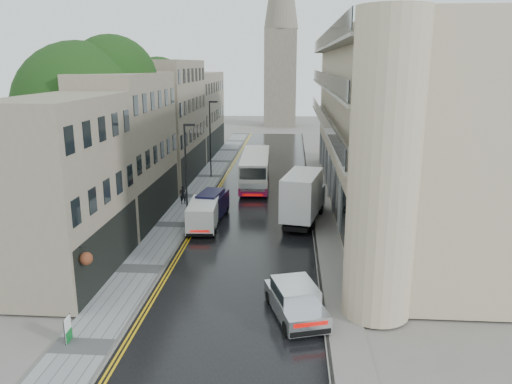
% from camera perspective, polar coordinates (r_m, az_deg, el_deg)
% --- Properties ---
extents(road, '(9.00, 85.00, 0.02)m').
position_cam_1_polar(road, '(44.89, 0.33, -0.72)').
color(road, black).
rests_on(road, ground).
extents(left_sidewalk, '(2.70, 85.00, 0.12)m').
position_cam_1_polar(left_sidewalk, '(45.62, -7.02, -0.51)').
color(left_sidewalk, gray).
rests_on(left_sidewalk, ground).
extents(right_sidewalk, '(1.80, 85.00, 0.12)m').
position_cam_1_polar(right_sidewalk, '(44.86, 7.23, -0.78)').
color(right_sidewalk, slate).
rests_on(right_sidewalk, ground).
extents(old_shop_row, '(4.50, 56.00, 12.00)m').
position_cam_1_polar(old_shop_row, '(47.70, -10.94, 7.26)').
color(old_shop_row, gray).
rests_on(old_shop_row, ground).
extents(modern_block, '(8.00, 40.00, 14.00)m').
position_cam_1_polar(modern_block, '(42.65, 14.28, 7.61)').
color(modern_block, tan).
rests_on(modern_block, ground).
extents(church_spire, '(6.40, 6.40, 40.00)m').
position_cam_1_polar(church_spire, '(98.10, 2.90, 19.28)').
color(church_spire, gray).
rests_on(church_spire, ground).
extents(tree_near, '(10.56, 10.56, 13.89)m').
position_cam_1_polar(tree_near, '(39.18, -19.11, 6.60)').
color(tree_near, black).
rests_on(tree_near, ground).
extents(tree_far, '(9.24, 9.24, 12.46)m').
position_cam_1_polar(tree_far, '(51.30, -13.09, 7.90)').
color(tree_far, black).
rests_on(tree_far, ground).
extents(cream_bus, '(2.96, 11.45, 3.10)m').
position_cam_1_polar(cream_bus, '(46.45, -1.71, 1.78)').
color(cream_bus, silver).
rests_on(cream_bus, road).
extents(white_lorry, '(3.74, 7.83, 3.95)m').
position_cam_1_polar(white_lorry, '(36.37, 3.35, -1.15)').
color(white_lorry, white).
rests_on(white_lorry, road).
extents(silver_hatchback, '(3.20, 4.89, 1.69)m').
position_cam_1_polar(silver_hatchback, '(22.78, 3.51, -14.19)').
color(silver_hatchback, silver).
rests_on(silver_hatchback, road).
extents(white_van, '(2.22, 4.69, 2.08)m').
position_cam_1_polar(white_van, '(35.19, -7.82, -3.40)').
color(white_van, white).
rests_on(white_van, road).
extents(navy_van, '(2.30, 4.59, 2.24)m').
position_cam_1_polar(navy_van, '(37.85, -6.95, -1.95)').
color(navy_van, black).
rests_on(navy_van, road).
extents(pedestrian, '(0.58, 0.39, 1.56)m').
position_cam_1_polar(pedestrian, '(43.00, -8.34, -0.34)').
color(pedestrian, black).
rests_on(pedestrian, left_sidewalk).
extents(lamp_post_near, '(0.84, 0.20, 7.42)m').
position_cam_1_polar(lamp_post_near, '(37.17, -8.00, 1.99)').
color(lamp_post_near, black).
rests_on(lamp_post_near, left_sidewalk).
extents(lamp_post_far, '(0.89, 0.21, 7.90)m').
position_cam_1_polar(lamp_post_far, '(52.53, -5.25, 5.99)').
color(lamp_post_far, black).
rests_on(lamp_post_far, left_sidewalk).
extents(estate_sign, '(0.10, 0.66, 1.09)m').
position_cam_1_polar(estate_sign, '(23.73, -20.73, -14.48)').
color(estate_sign, silver).
rests_on(estate_sign, left_sidewalk).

